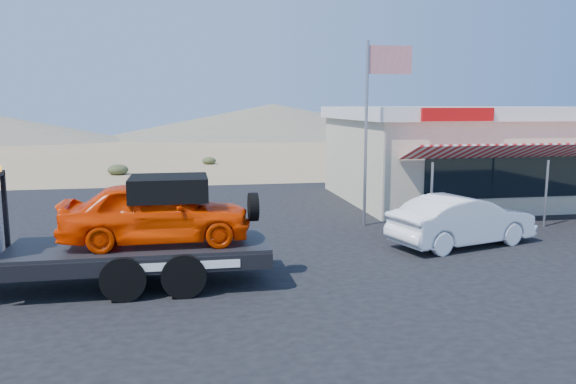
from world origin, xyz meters
The scene contains 7 objects.
ground centered at (0.00, 0.00, 0.00)m, with size 120.00×120.00×0.00m, color #89724E.
asphalt_lot centered at (2.00, 3.00, 0.01)m, with size 32.00×24.00×0.02m, color black.
tow_truck centered at (-3.59, -0.56, 1.44)m, with size 8.00×2.37×2.67m.
white_sedan centered at (6.61, 1.46, 0.74)m, with size 1.52×4.35×1.43m, color white.
jerky_store centered at (10.50, 8.97, 1.99)m, with size 10.40×9.97×3.90m.
flagpole centered at (4.93, 4.50, 3.76)m, with size 1.55×0.10×6.00m.
distant_hills centered at (-9.77, 55.14, 1.89)m, with size 126.00×48.00×4.20m.
Camera 1 is at (-1.06, -13.02, 3.97)m, focal length 35.00 mm.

